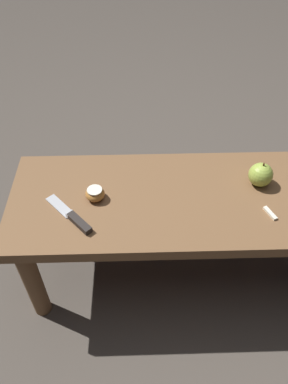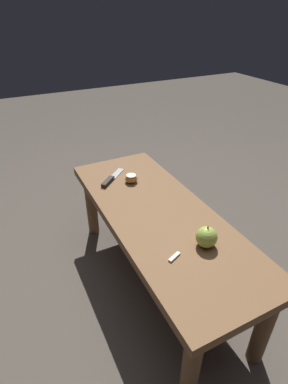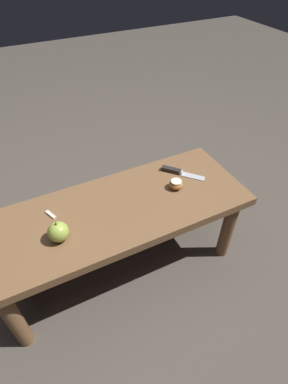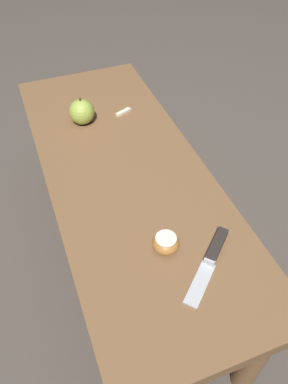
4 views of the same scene
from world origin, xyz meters
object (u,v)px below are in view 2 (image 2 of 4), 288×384
(knife, at_px, (110,179))
(apple_whole, at_px, (207,237))
(wooden_bench, at_px, (159,225))
(apple_cut, at_px, (131,179))

(knife, relative_size, apple_whole, 1.94)
(wooden_bench, bearing_deg, apple_cut, -179.76)
(knife, height_order, apple_whole, apple_whole)
(knife, distance_m, apple_cut, 0.11)
(apple_whole, bearing_deg, knife, -166.55)
(apple_cut, bearing_deg, wooden_bench, 0.24)
(knife, bearing_deg, wooden_bench, -117.54)
(knife, distance_m, apple_whole, 0.63)
(wooden_bench, xyz_separation_m, knife, (-0.35, -0.09, 0.08))
(apple_whole, xyz_separation_m, apple_cut, (-0.55, -0.06, -0.02))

